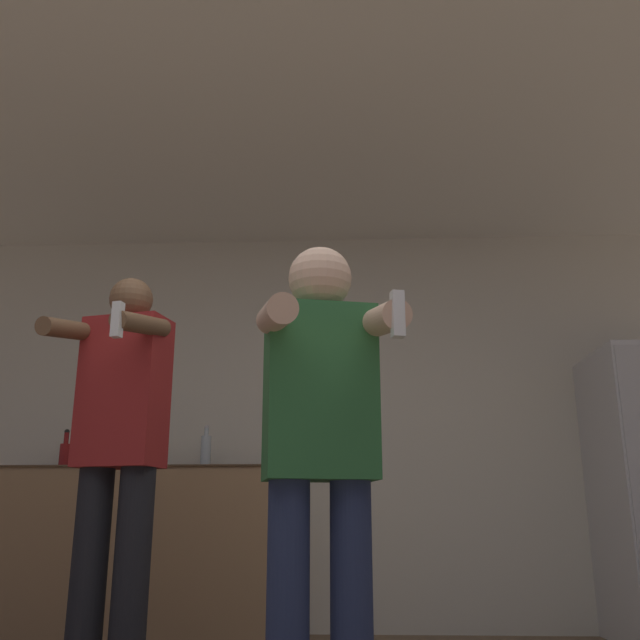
% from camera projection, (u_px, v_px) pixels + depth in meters
% --- Properties ---
extents(wall_back, '(7.00, 0.06, 2.55)m').
position_uv_depth(wall_back, '(310.00, 423.00, 4.66)').
color(wall_back, beige).
rests_on(wall_back, ground_plane).
extents(ceiling_slab, '(7.00, 3.35, 0.05)m').
position_uv_depth(ceiling_slab, '(294.00, 129.00, 3.63)').
color(ceiling_slab, silver).
rests_on(ceiling_slab, wall_back).
extents(counter, '(1.67, 0.62, 0.96)m').
position_uv_depth(counter, '(136.00, 552.00, 4.17)').
color(counter, '#997551').
rests_on(counter, ground_plane).
extents(bottle_short_whiskey, '(0.06, 0.06, 0.27)m').
position_uv_depth(bottle_short_whiskey, '(206.00, 451.00, 4.38)').
color(bottle_short_whiskey, silver).
rests_on(bottle_short_whiskey, counter).
extents(bottle_amber_bourbon, '(0.07, 0.07, 0.25)m').
position_uv_depth(bottle_amber_bourbon, '(65.00, 454.00, 4.41)').
color(bottle_amber_bourbon, maroon).
rests_on(bottle_amber_bourbon, counter).
extents(bottle_red_label, '(0.09, 0.09, 0.35)m').
position_uv_depth(bottle_red_label, '(106.00, 447.00, 4.42)').
color(bottle_red_label, black).
rests_on(bottle_red_label, counter).
extents(person_woman_foreground, '(0.50, 0.53, 1.56)m').
position_uv_depth(person_woman_foreground, '(321.00, 436.00, 2.29)').
color(person_woman_foreground, navy).
rests_on(person_woman_foreground, ground_plane).
extents(person_man_side, '(0.48, 0.55, 1.69)m').
position_uv_depth(person_man_side, '(118.00, 450.00, 2.98)').
color(person_man_side, black).
rests_on(person_man_side, ground_plane).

